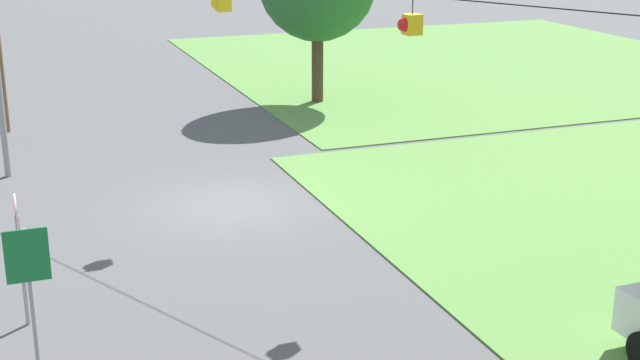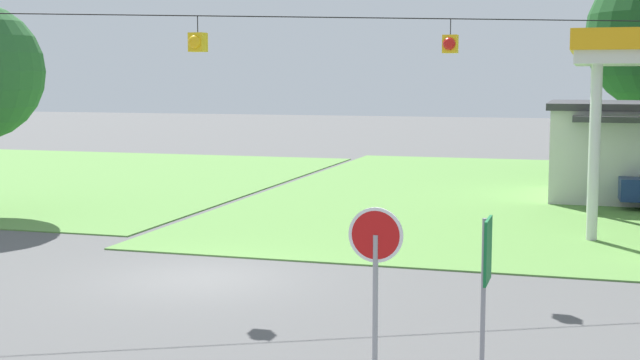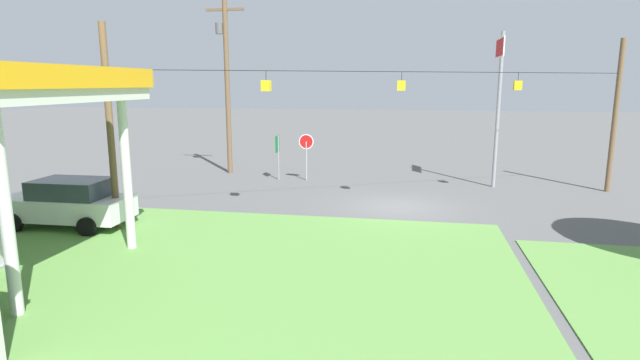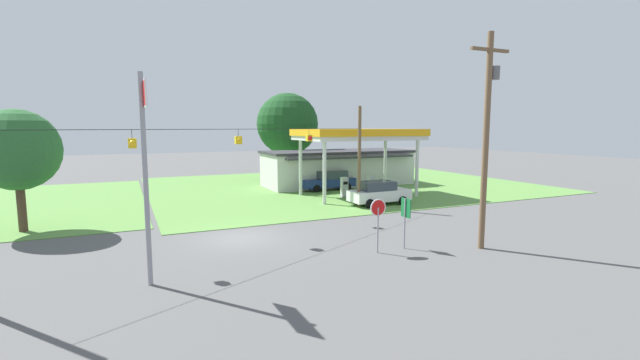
# 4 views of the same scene
# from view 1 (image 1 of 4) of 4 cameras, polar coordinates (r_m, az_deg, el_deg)

# --- Properties ---
(ground_plane) EXTENTS (160.00, 160.00, 0.00)m
(ground_plane) POSITION_cam_1_polar(r_m,az_deg,el_deg) (22.61, -5.78, -1.67)
(ground_plane) COLOR #565656
(grass_verge_opposite_corner) EXTENTS (24.00, 24.00, 0.04)m
(grass_verge_opposite_corner) POSITION_cam_1_polar(r_m,az_deg,el_deg) (43.08, 9.54, 7.44)
(grass_verge_opposite_corner) COLOR #5B8E42
(grass_verge_opposite_corner) RESTS_ON ground
(stop_sign_roadside) EXTENTS (0.80, 0.08, 2.50)m
(stop_sign_roadside) POSITION_cam_1_polar(r_m,az_deg,el_deg) (16.60, -18.75, -3.12)
(stop_sign_roadside) COLOR #99999E
(stop_sign_roadside) RESTS_ON ground
(route_sign) EXTENTS (0.10, 0.70, 2.40)m
(route_sign) POSITION_cam_1_polar(r_m,az_deg,el_deg) (15.18, -18.17, -5.44)
(route_sign) COLOR gray
(route_sign) RESTS_ON ground
(signal_span_gantry) EXTENTS (20.03, 10.24, 7.20)m
(signal_span_gantry) POSITION_cam_1_polar(r_m,az_deg,el_deg) (21.65, -6.13, 8.12)
(signal_span_gantry) COLOR brown
(signal_span_gantry) RESTS_ON ground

